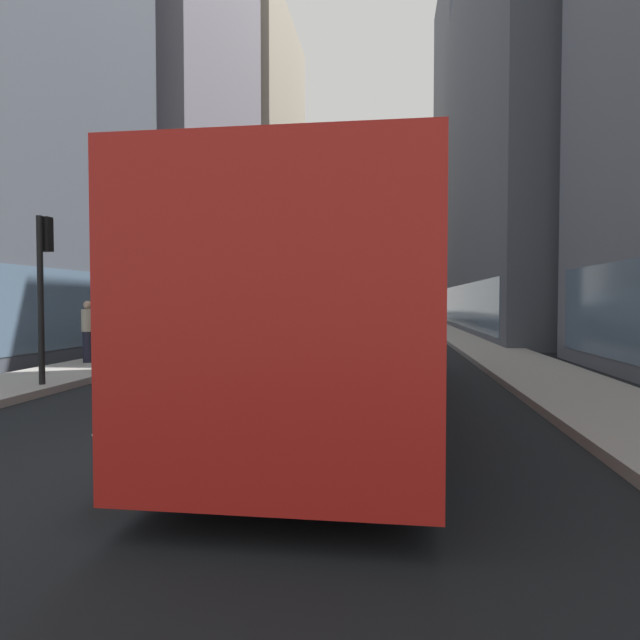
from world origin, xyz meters
TOP-DOWN VIEW (x-y plane):
  - ground_plane at (0.00, 35.00)m, footprint 120.00×120.00m
  - sidewalk_left at (-5.70, 35.00)m, footprint 2.40×110.00m
  - sidewalk_right at (5.70, 35.00)m, footprint 2.40×110.00m
  - building_left_mid at (-11.90, 25.19)m, footprint 9.05×14.69m
  - building_left_far at (-11.90, 42.31)m, footprint 9.70×16.94m
  - building_right_mid at (11.90, 25.59)m, footprint 11.37×23.39m
  - building_right_far at (11.90, 46.03)m, footprint 10.57×15.76m
  - transit_bus at (1.20, 3.44)m, footprint 2.78×11.53m
  - car_grey_wagon at (-1.20, 17.19)m, footprint 1.87×4.54m
  - car_white_van at (-2.80, 36.26)m, footprint 1.89×4.57m
  - car_blue_hatchback at (-1.20, 12.25)m, footprint 1.84×4.57m
  - car_yellow_taxi at (-2.80, 42.35)m, footprint 1.82×4.01m
  - car_silver_sedan at (1.20, 14.36)m, footprint 1.71×4.44m
  - dalmatian_dog at (-0.48, -1.09)m, footprint 0.22×0.96m
  - pedestrian_with_handbag at (-6.16, 7.71)m, footprint 0.45×0.34m
  - traffic_light_near at (-4.90, 4.03)m, footprint 0.24×0.40m

SIDE VIEW (x-z plane):
  - ground_plane at x=0.00m, z-range 0.00..0.00m
  - sidewalk_left at x=-5.70m, z-range 0.00..0.15m
  - sidewalk_right at x=5.70m, z-range 0.00..0.15m
  - dalmatian_dog at x=-0.48m, z-range 0.15..0.87m
  - car_yellow_taxi at x=-2.80m, z-range 0.01..1.63m
  - car_silver_sedan at x=1.20m, z-range 0.01..1.63m
  - car_blue_hatchback at x=-1.20m, z-range 0.01..1.63m
  - car_grey_wagon at x=-1.20m, z-range 0.01..1.63m
  - car_white_van at x=-2.80m, z-range 0.01..1.63m
  - pedestrian_with_handbag at x=-6.16m, z-range 0.17..1.86m
  - transit_bus at x=1.20m, z-range 0.25..3.30m
  - traffic_light_near at x=-4.90m, z-range 0.74..4.14m
  - building_right_mid at x=11.90m, z-range -0.01..22.08m
  - building_left_far at x=-11.90m, z-range -0.01..27.88m
  - building_right_far at x=11.90m, z-range -0.01..32.32m
  - building_left_mid at x=-11.90m, z-range -0.01..37.68m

